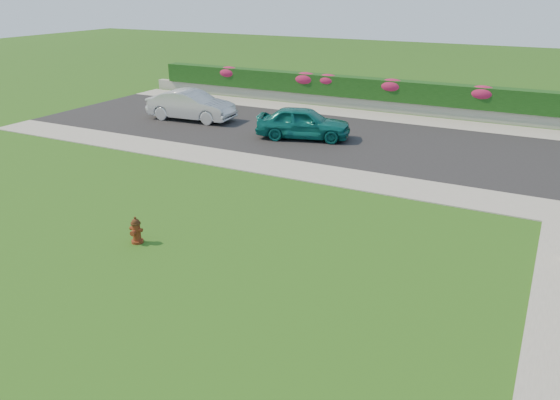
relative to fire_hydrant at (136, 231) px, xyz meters
The scene contains 14 objects.
ground 3.92m from the fire_hydrant, 23.07° to the right, with size 120.00×120.00×0.00m, color black.
street_far 12.55m from the fire_hydrant, 96.45° to the left, with size 26.00×8.00×0.04m, color black.
sidewalk_far 7.86m from the fire_hydrant, 107.88° to the left, with size 24.00×2.00×0.04m, color gray.
sidewalk_beyond 17.66m from the fire_hydrant, 81.57° to the left, with size 34.00×2.00×0.04m, color gray.
retaining_wall 19.15m from the fire_hydrant, 82.22° to the left, with size 34.00×0.40×0.60m, color gray.
hedge 19.26m from the fire_hydrant, 82.26° to the left, with size 32.00×0.90×1.10m, color black.
fire_hydrant is the anchor object (origin of this frame).
sedan_teal 11.64m from the fire_hydrant, 92.49° to the left, with size 1.67×4.16×1.42m, color #0C5C58.
sedan_silver 14.18m from the fire_hydrant, 119.90° to the left, with size 1.57×4.50×1.48m, color #B3B7BB.
flower_clump_a 21.02m from the fire_hydrant, 115.34° to the left, with size 1.45×0.93×0.72m, color #A51C5C.
flower_clump_b 19.37m from the fire_hydrant, 101.28° to the left, with size 1.50×0.96×0.75m, color #A51C5C.
flower_clump_c 19.15m from the fire_hydrant, 97.20° to the left, with size 1.32×0.85×0.66m, color #A51C5C.
flower_clump_d 19.04m from the fire_hydrant, 86.06° to the left, with size 1.48×0.95×0.74m, color #A51C5C.
flower_clump_e 19.91m from the fire_hydrant, 72.58° to the left, with size 1.48×0.95×0.74m, color #A51C5C.
Camera 1 is at (5.86, -8.45, 6.45)m, focal length 35.00 mm.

